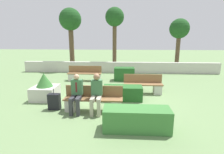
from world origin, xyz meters
TOP-DOWN VIEW (x-y plane):
  - ground_plane at (0.00, 0.00)m, footprint 60.00×60.00m
  - perimeter_wall at (0.00, 5.90)m, footprint 14.37×0.30m
  - bench_front at (-0.82, -1.03)m, footprint 2.09×0.48m
  - bench_left_side at (-2.09, 3.37)m, footprint 2.03×0.49m
  - bench_right_side at (1.18, 1.07)m, footprint 1.80×0.48m
  - person_seated_man at (-1.39, -1.18)m, footprint 0.38×0.63m
  - person_seated_woman at (-0.69, -1.17)m, footprint 0.38×0.63m
  - hedge_block_near_left at (0.32, 3.57)m, footprint 1.21×0.71m
  - hedge_block_near_right at (0.23, 0.17)m, footprint 1.63×0.67m
  - hedge_block_mid_left at (0.62, -2.30)m, footprint 1.88×0.65m
  - planter_corner_left at (-3.07, 0.02)m, footprint 1.00×1.00m
  - suitcase at (-2.27, -1.01)m, footprint 0.42×0.23m
  - tree_leftmost at (-3.92, 7.17)m, footprint 1.72×1.72m
  - tree_center_left at (-0.45, 7.23)m, footprint 1.46×1.46m
  - tree_center_right at (4.60, 7.49)m, footprint 1.53×1.53m

SIDE VIEW (x-z plane):
  - ground_plane at x=0.00m, z-range 0.00..0.00m
  - hedge_block_near_right at x=0.23m, z-range 0.00..0.59m
  - suitcase at x=-2.27m, z-range -0.10..0.69m
  - hedge_block_mid_left at x=0.62m, z-range 0.00..0.65m
  - bench_right_side at x=1.18m, z-range -0.10..0.78m
  - bench_left_side at x=-2.09m, z-range -0.09..0.79m
  - bench_front at x=-0.82m, z-range -0.09..0.79m
  - hedge_block_near_left at x=0.32m, z-range 0.00..0.79m
  - perimeter_wall at x=0.00m, z-range 0.00..0.79m
  - planter_corner_left at x=-3.07m, z-range -0.10..1.03m
  - person_seated_man at x=-1.39m, z-range 0.07..1.42m
  - person_seated_woman at x=-0.69m, z-range 0.08..1.45m
  - tree_center_right at x=4.60m, z-range 1.10..5.10m
  - tree_leftmost at x=-3.92m, z-range 1.35..6.16m
  - tree_center_left at x=-0.45m, z-range 1.45..6.29m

